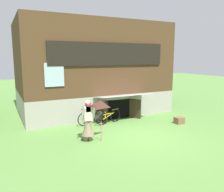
% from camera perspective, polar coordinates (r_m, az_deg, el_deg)
% --- Properties ---
extents(ground_plane, '(60.00, 60.00, 0.00)m').
position_cam_1_polar(ground_plane, '(9.90, 7.10, -10.01)').
color(ground_plane, '#56843D').
extents(log_house, '(8.51, 6.63, 5.31)m').
position_cam_1_polar(log_house, '(14.48, -5.39, 6.97)').
color(log_house, '#9E998E').
rests_on(log_house, ground_plane).
extents(person, '(0.61, 0.53, 1.65)m').
position_cam_1_polar(person, '(9.23, -6.03, -6.91)').
color(person, '#7F6B51').
rests_on(person, ground_plane).
extents(kite, '(0.99, 1.07, 1.57)m').
position_cam_1_polar(kite, '(8.67, -2.84, -3.83)').
color(kite, '#E54C7F').
rests_on(kite, ground_plane).
extents(bicycle_yellow, '(1.53, 0.47, 0.72)m').
position_cam_1_polar(bicycle_yellow, '(11.61, -0.84, -5.17)').
color(bicycle_yellow, black).
rests_on(bicycle_yellow, ground_plane).
extents(bicycle_black, '(1.58, 0.31, 0.73)m').
position_cam_1_polar(bicycle_black, '(11.49, -5.01, -5.34)').
color(bicycle_black, black).
rests_on(bicycle_black, ground_plane).
extents(wooden_crate, '(0.44, 0.37, 0.33)m').
position_cam_1_polar(wooden_crate, '(12.12, 16.37, -5.84)').
color(wooden_crate, brown).
rests_on(wooden_crate, ground_plane).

